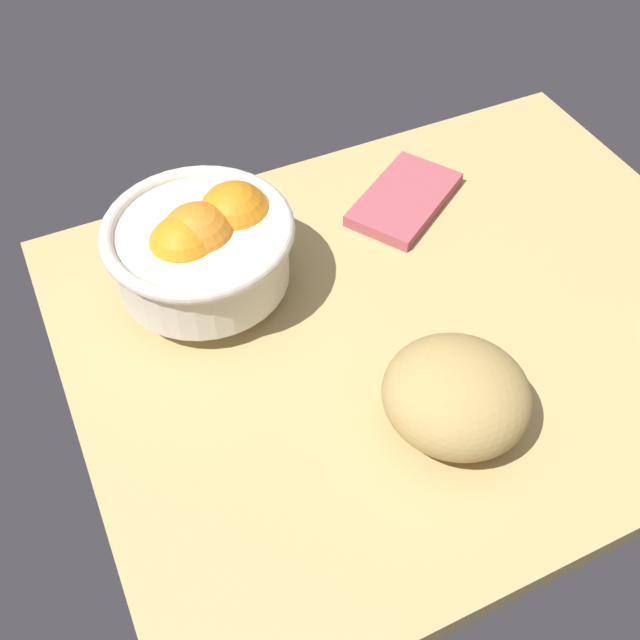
# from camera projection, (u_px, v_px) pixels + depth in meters

# --- Properties ---
(ground_plane) EXTENTS (0.75, 0.60, 0.03)m
(ground_plane) POSITION_uv_depth(u_px,v_px,m) (420.00, 322.00, 0.82)
(ground_plane) COLOR tan
(fruit_bowl) EXTENTS (0.20, 0.20, 0.12)m
(fruit_bowl) POSITION_uv_depth(u_px,v_px,m) (203.00, 245.00, 0.78)
(fruit_bowl) COLOR silver
(fruit_bowl) RESTS_ON ground
(bread_loaf) EXTENTS (0.19, 0.19, 0.09)m
(bread_loaf) POSITION_uv_depth(u_px,v_px,m) (456.00, 396.00, 0.69)
(bread_loaf) COLOR tan
(bread_loaf) RESTS_ON ground
(napkin_folded) EXTENTS (0.17, 0.16, 0.02)m
(napkin_folded) POSITION_uv_depth(u_px,v_px,m) (404.00, 199.00, 0.92)
(napkin_folded) COLOR #B04F57
(napkin_folded) RESTS_ON ground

